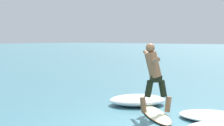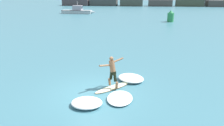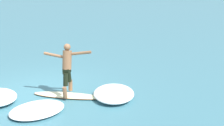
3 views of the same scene
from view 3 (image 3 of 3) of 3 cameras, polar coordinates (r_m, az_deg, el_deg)
The scene contains 5 objects.
ground_plane at distance 10.62m, azimuth -13.53°, elevation -5.25°, with size 200.00×200.00×0.00m, color #3D7180.
surfboard at distance 10.09m, azimuth -7.80°, elevation -5.91°, with size 2.03×1.98×0.22m.
surfer at distance 9.79m, azimuth -8.19°, elevation -0.46°, with size 1.16×1.14×1.63m.
wave_foam_at_nose at distance 9.90m, azimuth 0.33°, elevation -5.60°, with size 2.00×1.94×0.28m.
wave_foam_beside at distance 9.25m, azimuth -13.54°, elevation -8.30°, with size 1.27×1.64×0.16m.
Camera 3 is at (9.12, -3.57, 4.11)m, focal length 50.00 mm.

